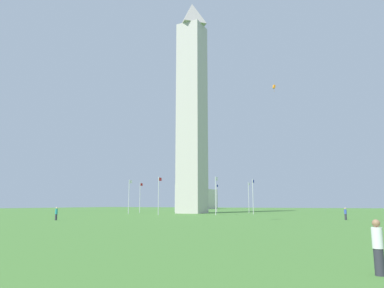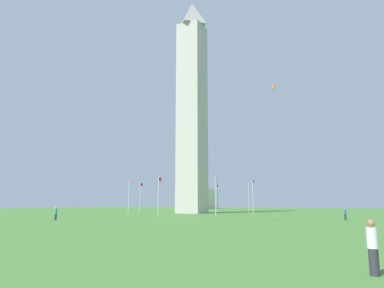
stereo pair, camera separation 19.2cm
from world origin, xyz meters
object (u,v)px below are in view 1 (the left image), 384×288
person_white_shirt (378,247)px  flagpole_e (140,196)px  flagpole_s (159,194)px  flagpole_n (217,197)px  flagpole_ne (175,197)px  obelisk_monument (192,103)px  person_teal_shirt (56,214)px  flagpole_sw (216,194)px  flagpole_nw (249,196)px  flagpole_se (129,195)px  flagpole_w (253,195)px  person_blue_shirt (346,214)px  distant_building (197,199)px  kite_orange_box (274,87)px

person_white_shirt → flagpole_e: bearing=28.8°
flagpole_s → flagpole_n: bearing=-0.0°
flagpole_ne → flagpole_e: (-10.36, 4.29, 0.00)m
obelisk_monument → person_teal_shirt: bearing=179.5°
flagpole_sw → flagpole_nw: size_ratio=1.00×
flagpole_ne → flagpole_e: bearing=157.5°
flagpole_se → flagpole_w: bearing=-67.5°
flagpole_e → person_blue_shirt: size_ratio=4.49×
flagpole_nw → person_white_shirt: 78.15m
flagpole_n → distant_building: bearing=30.7°
flagpole_w → flagpole_nw: bearing=22.5°
obelisk_monument → flagpole_nw: 26.59m
obelisk_monument → flagpole_s: size_ratio=7.04×
flagpole_w → person_blue_shirt: (-21.68, -19.63, -3.29)m
person_white_shirt → flagpole_nw: bearing=9.4°
flagpole_sw → person_blue_shirt: 26.67m
flagpole_e → flagpole_se: size_ratio=1.00×
flagpole_e → flagpole_nw: (10.36, -25.02, 0.00)m
obelisk_monument → flagpole_n: (14.72, 0.00, -22.16)m
person_white_shirt → kite_orange_box: 69.13m
flagpole_se → flagpole_w: 27.08m
obelisk_monument → flagpole_n: obelisk_monument is taller
flagpole_s → flagpole_w: size_ratio=1.00×
flagpole_ne → flagpole_nw: 20.73m
flagpole_e → flagpole_se: (-10.36, -4.29, 0.00)m
person_teal_shirt → person_blue_shirt: bearing=-35.1°
flagpole_nw → distant_building: bearing=36.2°
flagpole_e → flagpole_s: 20.73m
flagpole_ne → person_teal_shirt: (-50.25, -10.04, -3.25)m
flagpole_s → flagpole_sw: 11.22m
flagpole_e → flagpole_s: (-14.66, -14.66, 0.00)m
person_white_shirt → person_teal_shirt: (22.78, 38.29, 0.03)m
person_teal_shirt → distant_building: size_ratio=0.09×
flagpole_w → person_blue_shirt: flagpole_w is taller
person_teal_shirt → flagpole_sw: bearing=7.3°
flagpole_e → distant_building: (67.76, 16.92, 0.15)m
flagpole_se → person_blue_shirt: size_ratio=4.49×
flagpole_s → person_teal_shirt: 25.45m
flagpole_w → person_white_shirt: bearing=-159.6°
flagpole_w → obelisk_monument: bearing=90.2°
obelisk_monument → kite_orange_box: size_ratio=33.62×
kite_orange_box → person_blue_shirt: bearing=-145.8°
flagpole_w → flagpole_e: bearing=90.0°
person_blue_shirt → person_teal_shirt: 39.10m
flagpole_sw → person_white_shirt: flagpole_sw is taller
flagpole_sw → person_blue_shirt: flagpole_sw is taller
flagpole_se → kite_orange_box: (9.16, -30.74, 22.98)m
obelisk_monument → flagpole_e: obelisk_monument is taller
flagpole_se → flagpole_nw: size_ratio=1.00×
flagpole_ne → flagpole_se: size_ratio=1.00×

